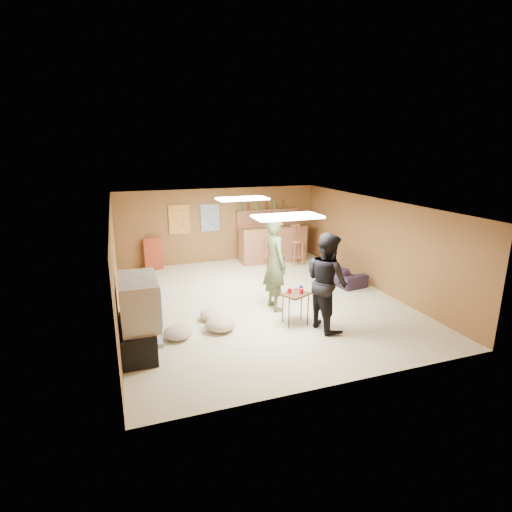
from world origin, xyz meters
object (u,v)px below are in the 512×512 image
object	(u,v)px
person_olive	(275,264)
tray_table	(295,309)
person_black	(327,281)
sofa	(337,271)
tv_body	(139,301)
bar_counter	(273,243)

from	to	relation	value
person_olive	tray_table	size ratio (longest dim) A/B	3.13
person_black	tray_table	bearing A→B (deg)	49.09
tray_table	person_olive	bearing A→B (deg)	95.19
sofa	tray_table	bearing A→B (deg)	127.23
person_olive	sofa	distance (m)	2.66
person_black	tv_body	bearing A→B (deg)	79.37
bar_counter	sofa	size ratio (longest dim) A/B	1.20
tv_body	bar_counter	xyz separation A→B (m)	(4.15, 4.45, -0.35)
sofa	person_olive	bearing A→B (deg)	111.50
person_olive	person_black	bearing A→B (deg)	-157.37
tv_body	person_olive	distance (m)	3.00
tv_body	tray_table	bearing A→B (deg)	2.15
person_black	tray_table	world-z (taller)	person_black
bar_counter	tray_table	size ratio (longest dim) A/B	3.12
person_olive	sofa	bearing A→B (deg)	-64.30
bar_counter	person_black	bearing A→B (deg)	-99.20
bar_counter	person_olive	xyz separation A→B (m)	(-1.32, -3.46, 0.45)
person_black	sofa	bearing A→B (deg)	-41.75
bar_counter	tray_table	bearing A→B (deg)	-105.98
tv_body	sofa	xyz separation A→B (m)	(5.07, 2.19, -0.66)
tv_body	person_olive	bearing A→B (deg)	19.31
person_olive	sofa	world-z (taller)	person_olive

